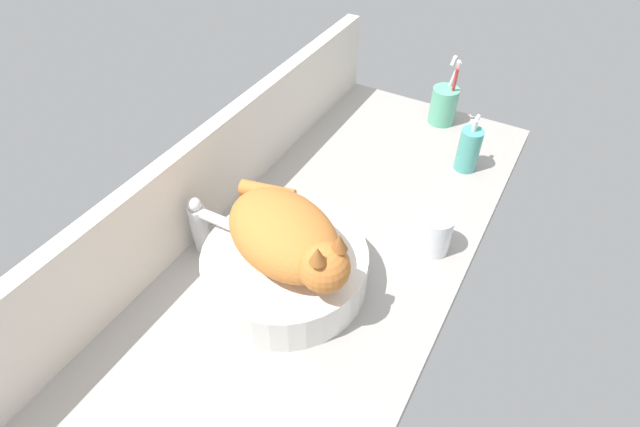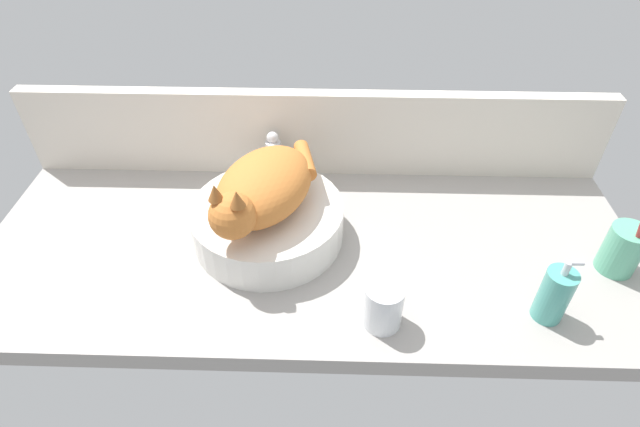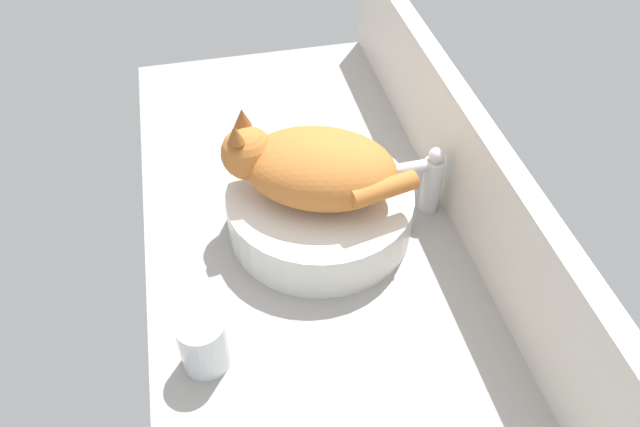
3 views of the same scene
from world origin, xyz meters
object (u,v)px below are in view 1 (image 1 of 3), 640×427
object	(u,v)px
water_glass	(434,234)
soap_dispenser	(469,149)
toothbrush_cup	(444,105)
cat	(288,236)
faucet	(203,224)
sink_basin	(286,268)

from	to	relation	value
water_glass	soap_dispenser	bearing A→B (deg)	4.50
soap_dispenser	water_glass	bearing A→B (deg)	-175.50
water_glass	toothbrush_cup	bearing A→B (deg)	17.15
cat	water_glass	xyz separation A→B (cm)	(23.22, -20.71, -9.91)
soap_dispenser	toothbrush_cup	bearing A→B (deg)	35.30
faucet	toothbrush_cup	world-z (taller)	toothbrush_cup
cat	toothbrush_cup	bearing A→B (deg)	-4.81
soap_dispenser	water_glass	xyz separation A→B (cm)	(-30.30, -2.38, -1.57)
sink_basin	faucet	world-z (taller)	faucet
faucet	toothbrush_cup	size ratio (longest dim) A/B	0.73
toothbrush_cup	water_glass	bearing A→B (deg)	-162.85
faucet	soap_dispenser	size ratio (longest dim) A/B	0.94
sink_basin	soap_dispenser	xyz separation A→B (cm)	(53.07, -19.62, 1.56)
sink_basin	cat	size ratio (longest dim) A/B	1.05
faucet	sink_basin	bearing A→B (deg)	-88.26
sink_basin	soap_dispenser	world-z (taller)	soap_dispenser
toothbrush_cup	cat	bearing A→B (deg)	175.19
soap_dispenser	sink_basin	bearing A→B (deg)	159.71
sink_basin	water_glass	bearing A→B (deg)	-44.01
sink_basin	soap_dispenser	bearing A→B (deg)	-20.29
soap_dispenser	water_glass	size ratio (longest dim) A/B	1.58
faucet	soap_dispenser	distance (cm)	66.24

